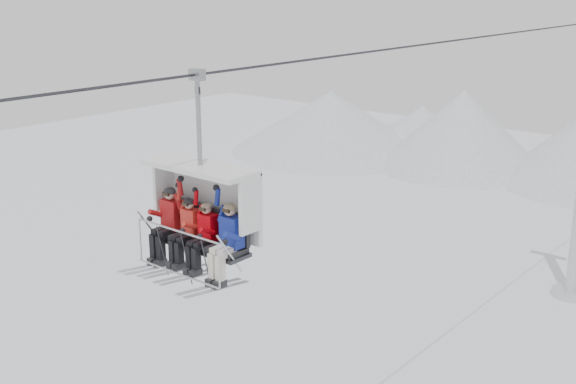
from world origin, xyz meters
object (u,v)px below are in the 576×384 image
Objects in this scene: skier_far_right at (228,239)px; chairlift_carrier at (206,203)px; skier_center_left at (187,229)px; skier_center_right at (204,235)px; skier_far_left at (168,221)px.

chairlift_carrier is at bearing 161.00° from skier_far_right.
skier_center_left is 1.00× the size of skier_center_right.
skier_far_left is 1.00× the size of skier_center_left.
skier_far_left is (-0.83, -0.30, -0.47)m from chairlift_carrier.
skier_far_left is 0.58m from skier_center_left.
chairlift_carrier is 2.36× the size of skier_center_right.
chairlift_carrier is 1.05m from skier_far_right.
skier_far_left is at bearing 179.98° from skier_far_right.
skier_far_left reaches higher than skier_center_left.
skier_center_left is 1.00× the size of skier_far_right.
skier_far_right reaches higher than skier_center_left.
skier_center_left is (-0.26, -0.32, -0.53)m from chairlift_carrier.
skier_center_right is at bearing -0.88° from skier_far_left.
skier_far_left reaches higher than skier_far_right.
chairlift_carrier is at bearing 50.85° from skier_center_left.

